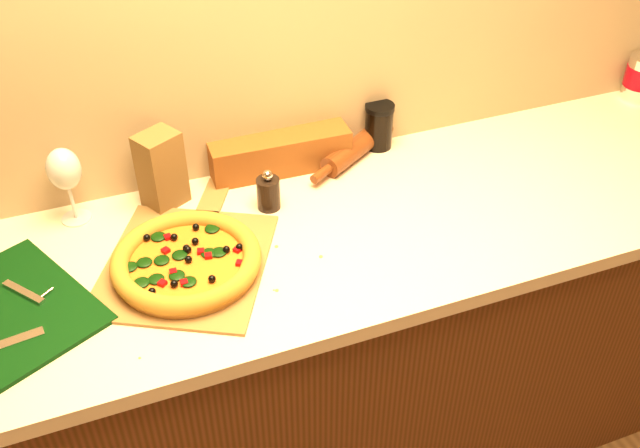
{
  "coord_description": "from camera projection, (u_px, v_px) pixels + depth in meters",
  "views": [
    {
      "loc": [
        -0.46,
        0.15,
        1.99
      ],
      "look_at": [
        0.01,
        1.38,
        0.96
      ],
      "focal_mm": 40.0,
      "sensor_mm": 36.0,
      "label": 1
    }
  ],
  "objects": [
    {
      "name": "pizza",
      "position": [
        187.0,
        261.0,
        1.61
      ],
      "size": [
        0.34,
        0.34,
        0.05
      ],
      "color": "#BA752E",
      "rests_on": "pizza_peel"
    },
    {
      "name": "bread_bag",
      "position": [
        279.0,
        151.0,
        1.93
      ],
      "size": [
        0.38,
        0.14,
        0.1
      ],
      "primitive_type": "cube",
      "rotation": [
        0.0,
        0.0,
        -0.03
      ],
      "color": "brown",
      "rests_on": "countertop"
    },
    {
      "name": "wine_glass",
      "position": [
        64.0,
        171.0,
        1.69
      ],
      "size": [
        0.08,
        0.08,
        0.2
      ],
      "color": "silver",
      "rests_on": "countertop"
    },
    {
      "name": "pizza_peel",
      "position": [
        188.0,
        260.0,
        1.65
      ],
      "size": [
        0.51,
        0.58,
        0.01
      ],
      "rotation": [
        0.0,
        0.0,
        -0.49
      ],
      "color": "brown",
      "rests_on": "countertop"
    },
    {
      "name": "countertop",
      "position": [
        309.0,
        239.0,
        1.75
      ],
      "size": [
        2.84,
        0.68,
        0.04
      ],
      "primitive_type": "cube",
      "color": "beige",
      "rests_on": "cabinet"
    },
    {
      "name": "paper_bag",
      "position": [
        161.0,
        170.0,
        1.77
      ],
      "size": [
        0.13,
        0.12,
        0.2
      ],
      "primitive_type": "cube",
      "rotation": [
        0.0,
        0.0,
        0.49
      ],
      "color": "brown",
      "rests_on": "countertop"
    },
    {
      "name": "cabinet",
      "position": [
        311.0,
        361.0,
        2.03
      ],
      "size": [
        2.8,
        0.65,
        0.86
      ],
      "primitive_type": "cube",
      "color": "#44270E",
      "rests_on": "ground"
    },
    {
      "name": "pepper_grinder",
      "position": [
        268.0,
        192.0,
        1.79
      ],
      "size": [
        0.06,
        0.06,
        0.11
      ],
      "color": "black",
      "rests_on": "countertop"
    },
    {
      "name": "rolling_pin",
      "position": [
        360.0,
        145.0,
        2.0
      ],
      "size": [
        0.38,
        0.25,
        0.06
      ],
      "rotation": [
        0.0,
        0.0,
        0.56
      ],
      "color": "#52200E",
      "rests_on": "countertop"
    },
    {
      "name": "cutting_board",
      "position": [
        14.0,
        309.0,
        1.52
      ],
      "size": [
        0.41,
        0.46,
        0.03
      ],
      "rotation": [
        0.0,
        0.0,
        0.45
      ],
      "color": "black",
      "rests_on": "countertop"
    },
    {
      "name": "dark_jar",
      "position": [
        379.0,
        126.0,
        2.01
      ],
      "size": [
        0.08,
        0.08,
        0.13
      ],
      "color": "black",
      "rests_on": "countertop"
    }
  ]
}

